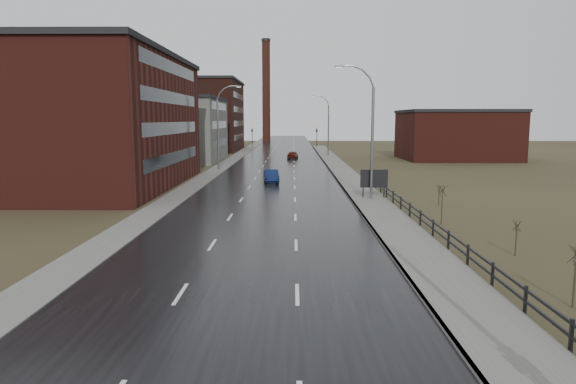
{
  "coord_description": "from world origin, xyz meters",
  "views": [
    {
      "loc": [
        2.13,
        -7.37,
        6.86
      ],
      "look_at": [
        1.86,
        19.89,
        3.0
      ],
      "focal_mm": 32.0,
      "sensor_mm": 36.0,
      "label": 1
    }
  ],
  "objects": [
    {
      "name": "road",
      "position": [
        0.0,
        60.0,
        0.03
      ],
      "size": [
        14.0,
        300.0,
        0.06
      ],
      "primitive_type": "cube",
      "color": "black",
      "rests_on": "ground"
    },
    {
      "name": "sidewalk_right",
      "position": [
        8.6,
        35.0,
        0.09
      ],
      "size": [
        3.2,
        180.0,
        0.18
      ],
      "primitive_type": "cube",
      "color": "#595651",
      "rests_on": "ground"
    },
    {
      "name": "curb_right",
      "position": [
        7.08,
        35.0,
        0.09
      ],
      "size": [
        0.16,
        180.0,
        0.18
      ],
      "primitive_type": "cube",
      "color": "slate",
      "rests_on": "ground"
    },
    {
      "name": "sidewalk_left",
      "position": [
        -8.2,
        60.0,
        0.06
      ],
      "size": [
        2.4,
        260.0,
        0.12
      ],
      "primitive_type": "cube",
      "color": "#595651",
      "rests_on": "ground"
    },
    {
      "name": "warehouse_near",
      "position": [
        -20.99,
        45.0,
        6.76
      ],
      "size": [
        22.44,
        28.56,
        13.5
      ],
      "color": "#471914",
      "rests_on": "ground"
    },
    {
      "name": "warehouse_mid",
      "position": [
        -17.99,
        78.0,
        5.26
      ],
      "size": [
        16.32,
        20.4,
        10.5
      ],
      "color": "slate",
      "rests_on": "ground"
    },
    {
      "name": "warehouse_far",
      "position": [
        -22.99,
        108.0,
        7.76
      ],
      "size": [
        26.52,
        24.48,
        15.5
      ],
      "color": "#331611",
      "rests_on": "ground"
    },
    {
      "name": "building_right",
      "position": [
        30.3,
        82.0,
        4.26
      ],
      "size": [
        18.36,
        16.32,
        8.5
      ],
      "color": "#471914",
      "rests_on": "ground"
    },
    {
      "name": "smokestack",
      "position": [
        -6.0,
        150.0,
        15.5
      ],
      "size": [
        2.7,
        2.7,
        30.7
      ],
      "color": "#331611",
      "rests_on": "ground"
    },
    {
      "name": "streetlight_right_mid",
      "position": [
        8.5,
        36.0,
        5.84
      ],
      "size": [
        3.36,
        0.28,
        11.35
      ],
      "color": "slate",
      "rests_on": "ground"
    },
    {
      "name": "streetlight_left",
      "position": [
        -7.7,
        62.0,
        5.84
      ],
      "size": [
        3.36,
        0.28,
        11.35
      ],
      "color": "slate",
      "rests_on": "ground"
    },
    {
      "name": "streetlight_right_far",
      "position": [
        8.5,
        90.0,
        5.84
      ],
      "size": [
        3.36,
        0.28,
        11.35
      ],
      "color": "slate",
      "rests_on": "ground"
    },
    {
      "name": "guardrail",
      "position": [
        10.3,
        18.31,
        0.71
      ],
      "size": [
        0.1,
        53.05,
        1.1
      ],
      "color": "black",
      "rests_on": "ground"
    },
    {
      "name": "shrub_c",
      "position": [
        12.44,
        10.83,
        1.24
      ],
      "size": [
        0.56,
        0.59,
        2.34
      ],
      "color": "#382D23",
      "rests_on": "ground"
    },
    {
      "name": "shrub_d",
      "position": [
        13.43,
        18.08,
        0.96
      ],
      "size": [
        0.44,
        0.46,
        1.81
      ],
      "color": "#382D23",
      "rests_on": "ground"
    },
    {
      "name": "shrub_e",
      "position": [
        11.91,
        25.89,
        1.4
      ],
      "size": [
        0.62,
        0.66,
        2.64
      ],
      "color": "#382D23",
      "rests_on": "ground"
    },
    {
      "name": "shrub_f",
      "position": [
        13.88,
        33.53,
        0.85
      ],
      "size": [
        0.39,
        0.41,
        1.6
      ],
      "color": "#382D23",
      "rests_on": "ground"
    },
    {
      "name": "billboard",
      "position": [
        9.1,
        36.51,
        1.75
      ],
      "size": [
        2.36,
        0.17,
        2.61
      ],
      "color": "black",
      "rests_on": "ground"
    },
    {
      "name": "traffic_light_left",
      "position": [
        -8.0,
        120.0,
        4.6
      ],
      "size": [
        0.58,
        2.73,
        5.3
      ],
      "color": "black",
      "rests_on": "ground"
    },
    {
      "name": "traffic_light_right",
      "position": [
        8.0,
        120.0,
        4.6
      ],
      "size": [
        0.58,
        2.73,
        5.3
      ],
      "color": "black",
      "rests_on": "ground"
    },
    {
      "name": "car_near",
      "position": [
        -0.24,
        47.95,
        0.71
      ],
      "size": [
        1.95,
        4.42,
        1.41
      ],
      "primitive_type": "imported",
      "rotation": [
        0.0,
        0.0,
        0.11
      ],
      "color": "#0D1A45",
      "rests_on": "ground"
    },
    {
      "name": "car_far",
      "position": [
        2.08,
        81.77,
        0.69
      ],
      "size": [
        2.11,
        4.21,
        1.38
      ],
      "primitive_type": "imported",
      "rotation": [
        0.0,
        0.0,
        3.02
      ],
      "color": "#49120C",
      "rests_on": "ground"
    }
  ]
}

